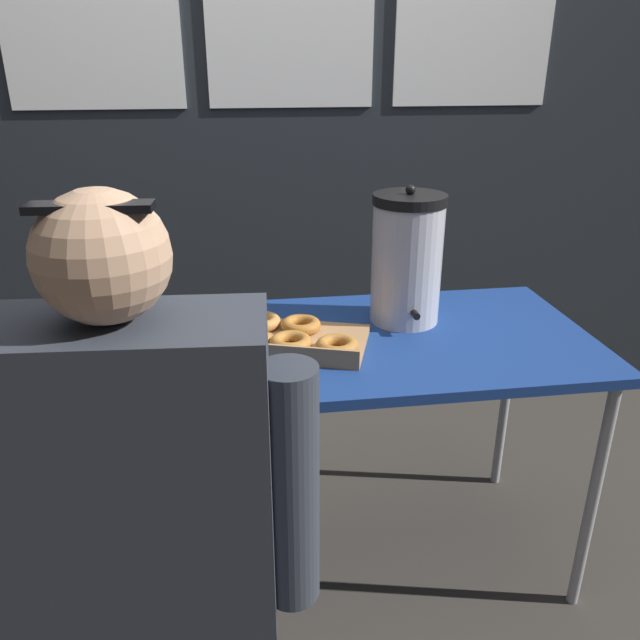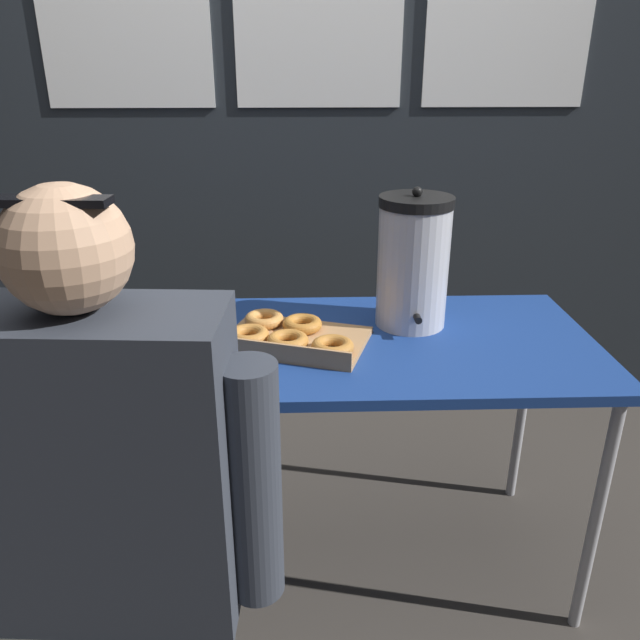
# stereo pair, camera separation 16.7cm
# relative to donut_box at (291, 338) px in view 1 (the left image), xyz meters

# --- Properties ---
(ground_plane) EXTENTS (12.00, 12.00, 0.00)m
(ground_plane) POSITION_rel_donut_box_xyz_m (0.11, 0.02, -0.78)
(ground_plane) COLOR #3D3833
(back_wall) EXTENTS (6.00, 0.11, 2.49)m
(back_wall) POSITION_rel_donut_box_xyz_m (0.11, 1.02, 0.47)
(back_wall) COLOR #23282D
(back_wall) RESTS_ON ground
(folding_table) EXTENTS (1.45, 0.66, 0.76)m
(folding_table) POSITION_rel_donut_box_xyz_m (0.11, 0.02, -0.07)
(folding_table) COLOR navy
(folding_table) RESTS_ON ground
(donut_box) EXTENTS (0.43, 0.36, 0.05)m
(donut_box) POSITION_rel_donut_box_xyz_m (0.00, 0.00, 0.00)
(donut_box) COLOR tan
(donut_box) RESTS_ON folding_table
(coffee_urn) EXTENTS (0.20, 0.23, 0.40)m
(coffee_urn) POSITION_rel_donut_box_xyz_m (0.34, 0.13, 0.16)
(coffee_urn) COLOR silver
(coffee_urn) RESTS_ON folding_table
(cell_phone) EXTENTS (0.12, 0.16, 0.01)m
(cell_phone) POSITION_rel_donut_box_xyz_m (-0.31, -0.07, -0.02)
(cell_phone) COLOR #2D334C
(cell_phone) RESTS_ON folding_table
(person_seated) EXTENTS (0.65, 0.29, 1.30)m
(person_seated) POSITION_rel_donut_box_xyz_m (-0.33, -0.58, -0.17)
(person_seated) COLOR #33332D
(person_seated) RESTS_ON ground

